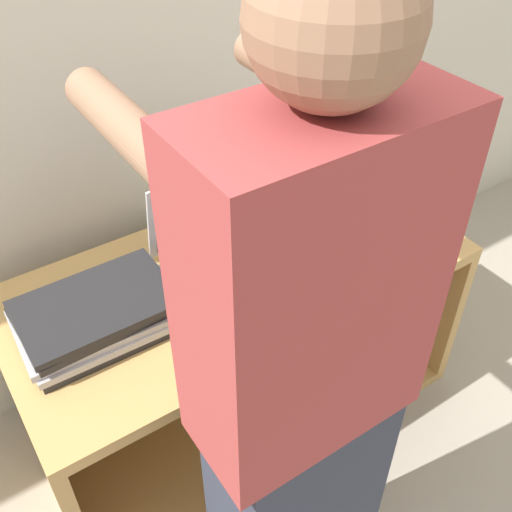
{
  "coord_description": "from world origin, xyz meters",
  "views": [
    {
      "loc": [
        -0.66,
        -0.76,
        1.71
      ],
      "look_at": [
        0.0,
        0.22,
        0.71
      ],
      "focal_mm": 42.0,
      "sensor_mm": 36.0,
      "label": 1
    }
  ],
  "objects_px": {
    "laptop_stack_left": "(98,315)",
    "laptop_stack_right": "(350,210)",
    "person": "(300,400)",
    "laptop_open": "(228,247)"
  },
  "relations": [
    {
      "from": "laptop_open",
      "to": "laptop_stack_right",
      "type": "distance_m",
      "value": 0.41
    },
    {
      "from": "laptop_stack_left",
      "to": "person",
      "type": "bearing_deg",
      "value": -71.56
    },
    {
      "from": "person",
      "to": "laptop_stack_right",
      "type": "bearing_deg",
      "value": 42.12
    },
    {
      "from": "laptop_open",
      "to": "person",
      "type": "distance_m",
      "value": 0.67
    },
    {
      "from": "laptop_stack_left",
      "to": "laptop_stack_right",
      "type": "distance_m",
      "value": 0.82
    },
    {
      "from": "laptop_stack_left",
      "to": "person",
      "type": "height_order",
      "value": "person"
    },
    {
      "from": "laptop_stack_left",
      "to": "laptop_stack_right",
      "type": "relative_size",
      "value": 1.0
    },
    {
      "from": "laptop_stack_left",
      "to": "person",
      "type": "xyz_separation_m",
      "value": [
        0.19,
        -0.57,
        0.16
      ]
    },
    {
      "from": "laptop_stack_right",
      "to": "laptop_stack_left",
      "type": "bearing_deg",
      "value": 179.72
    },
    {
      "from": "laptop_stack_left",
      "to": "laptop_stack_right",
      "type": "bearing_deg",
      "value": -0.28
    }
  ]
}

